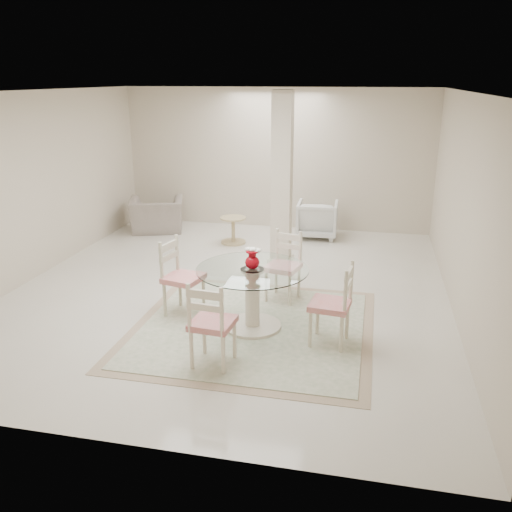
% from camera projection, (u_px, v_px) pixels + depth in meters
% --- Properties ---
extents(ground, '(7.00, 7.00, 0.00)m').
position_uv_depth(ground, '(230.00, 289.00, 7.71)').
color(ground, silver).
rests_on(ground, ground).
extents(room_shell, '(6.02, 7.02, 2.71)m').
position_uv_depth(room_shell, '(228.00, 158.00, 7.12)').
color(room_shell, beige).
rests_on(room_shell, ground).
extents(column, '(0.30, 0.30, 2.70)m').
position_uv_depth(column, '(282.00, 180.00, 8.39)').
color(column, beige).
rests_on(column, ground).
extents(area_rug, '(2.85, 2.85, 0.02)m').
position_uv_depth(area_rug, '(252.00, 327.00, 6.52)').
color(area_rug, tan).
rests_on(area_rug, ground).
extents(dining_table, '(1.31, 1.31, 0.76)m').
position_uv_depth(dining_table, '(252.00, 298.00, 6.40)').
color(dining_table, beige).
rests_on(dining_table, ground).
extents(red_vase, '(0.20, 0.17, 0.26)m').
position_uv_depth(red_vase, '(252.00, 259.00, 6.24)').
color(red_vase, '#AC0512').
rests_on(red_vase, dining_table).
extents(dining_chair_east, '(0.47, 0.47, 1.06)m').
position_uv_depth(dining_chair_east, '(336.00, 299.00, 5.94)').
color(dining_chair_east, beige).
rests_on(dining_chair_east, ground).
extents(dining_chair_north, '(0.49, 0.49, 1.03)m').
position_uv_depth(dining_chair_north, '(285.00, 261.00, 7.22)').
color(dining_chair_north, beige).
rests_on(dining_chair_north, ground).
extents(dining_chair_west, '(0.52, 0.52, 1.08)m').
position_uv_depth(dining_chair_west, '(179.00, 271.00, 6.75)').
color(dining_chair_west, beige).
rests_on(dining_chair_west, ground).
extents(dining_chair_south, '(0.46, 0.46, 1.06)m').
position_uv_depth(dining_chair_south, '(210.00, 319.00, 5.46)').
color(dining_chair_south, '#F4E4C8').
rests_on(dining_chair_south, ground).
extents(recliner_taupe, '(1.23, 1.15, 0.65)m').
position_uv_depth(recliner_taupe, '(157.00, 215.00, 10.52)').
color(recliner_taupe, gray).
rests_on(recliner_taupe, ground).
extents(armchair_white, '(0.76, 0.78, 0.68)m').
position_uv_depth(armchair_white, '(317.00, 219.00, 10.14)').
color(armchair_white, white).
rests_on(armchair_white, ground).
extents(side_table, '(0.46, 0.46, 0.48)m').
position_uv_depth(side_table, '(233.00, 231.00, 9.78)').
color(side_table, tan).
rests_on(side_table, ground).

